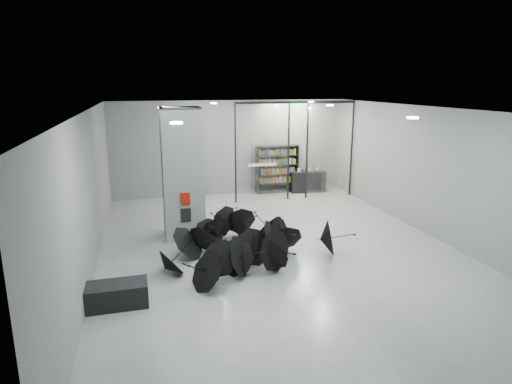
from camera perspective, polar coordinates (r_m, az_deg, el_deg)
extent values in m
plane|color=gray|center=(12.86, 3.00, -7.55)|extent=(14.00, 14.00, 0.00)
cube|color=slate|center=(11.99, 3.24, 10.54)|extent=(10.00, 14.00, 0.02)
cube|color=slate|center=(18.95, -3.31, 5.68)|extent=(10.00, 0.02, 4.00)
cube|color=slate|center=(6.32, 23.13, -12.53)|extent=(10.00, 0.02, 4.00)
cube|color=slate|center=(11.80, -20.72, -0.23)|extent=(0.02, 14.00, 4.00)
cube|color=slate|center=(14.56, 22.24, 2.18)|extent=(0.02, 14.00, 4.00)
cube|color=slate|center=(13.72, -9.47, 2.37)|extent=(1.20, 1.20, 4.00)
cube|color=#A50A07|center=(13.26, -9.11, -0.90)|extent=(0.28, 0.04, 0.38)
cube|color=black|center=(13.40, -9.03, -2.97)|extent=(0.30, 0.03, 0.42)
cube|color=#0CE533|center=(17.79, 5.46, 11.00)|extent=(0.30, 0.06, 0.15)
cube|color=silver|center=(17.74, 0.83, 5.14)|extent=(2.20, 0.02, 3.95)
cube|color=silver|center=(18.71, 9.47, 5.41)|extent=(2.00, 0.02, 3.95)
cube|color=black|center=(17.48, -2.66, 4.99)|extent=(0.06, 0.06, 4.00)
cube|color=black|center=(18.06, 4.21, 5.26)|extent=(0.06, 0.06, 4.00)
cube|color=black|center=(18.33, 6.59, 5.33)|extent=(0.06, 0.06, 4.00)
cube|color=black|center=(19.13, 12.22, 5.47)|extent=(0.06, 0.06, 4.00)
cube|color=black|center=(17.97, 5.25, 11.45)|extent=(5.00, 0.08, 0.10)
cube|color=black|center=(10.24, -18.27, -12.55)|extent=(1.60, 0.71, 0.51)
cube|color=black|center=(19.71, 6.62, 1.37)|extent=(1.56, 0.70, 0.92)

